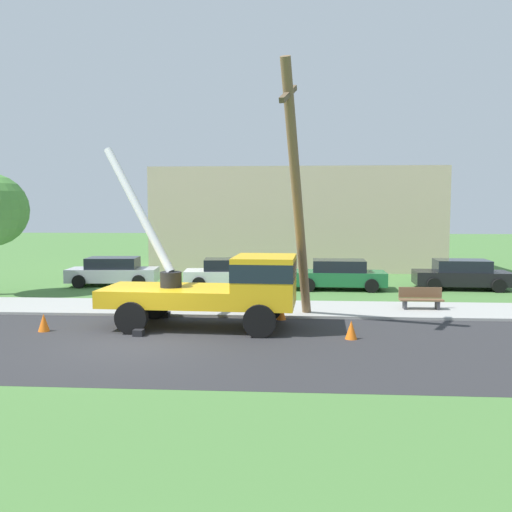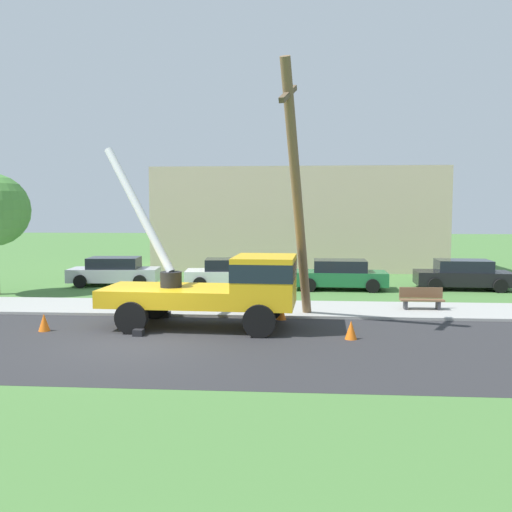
% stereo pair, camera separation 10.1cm
% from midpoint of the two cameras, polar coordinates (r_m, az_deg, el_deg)
% --- Properties ---
extents(ground_plane, '(120.00, 120.00, 0.00)m').
position_cam_midpoint_polar(ground_plane, '(27.80, -5.14, -3.07)').
color(ground_plane, '#477538').
extents(road_asphalt, '(80.00, 7.83, 0.01)m').
position_cam_midpoint_polar(road_asphalt, '(16.28, -12.12, -8.85)').
color(road_asphalt, '#2B2B2D').
rests_on(road_asphalt, ground).
extents(sidewalk_strip, '(80.00, 3.28, 0.10)m').
position_cam_midpoint_polar(sidewalk_strip, '(21.53, -7.95, -5.29)').
color(sidewalk_strip, '#9E9E99').
rests_on(sidewalk_strip, ground).
extents(utility_truck, '(6.75, 3.21, 5.98)m').
position_cam_midpoint_polar(utility_truck, '(17.76, -3.08, -2.98)').
color(utility_truck, gold).
rests_on(utility_truck, ground).
extents(leaning_utility_pole, '(1.15, 4.05, 8.41)m').
position_cam_midpoint_polar(leaning_utility_pole, '(18.10, 4.43, 6.31)').
color(leaning_utility_pole, brown).
rests_on(leaning_utility_pole, ground).
extents(traffic_cone_ahead, '(0.36, 0.36, 0.56)m').
position_cam_midpoint_polar(traffic_cone_ahead, '(16.60, 9.99, -7.56)').
color(traffic_cone_ahead, orange).
rests_on(traffic_cone_ahead, ground).
extents(traffic_cone_behind, '(0.36, 0.36, 0.56)m').
position_cam_midpoint_polar(traffic_cone_behind, '(18.64, -20.97, -6.44)').
color(traffic_cone_behind, orange).
rests_on(traffic_cone_behind, ground).
extents(traffic_cone_curbside, '(0.36, 0.36, 0.56)m').
position_cam_midpoint_polar(traffic_cone_curbside, '(19.22, 2.78, -5.79)').
color(traffic_cone_curbside, orange).
rests_on(traffic_cone_curbside, ground).
extents(parked_sedan_silver, '(4.54, 2.26, 1.42)m').
position_cam_midpoint_polar(parked_sedan_silver, '(28.56, -14.37, -1.55)').
color(parked_sedan_silver, '#B7B7BF').
rests_on(parked_sedan_silver, ground).
extents(parked_sedan_white, '(4.54, 2.27, 1.42)m').
position_cam_midpoint_polar(parked_sedan_white, '(26.88, -2.48, -1.80)').
color(parked_sedan_white, silver).
rests_on(parked_sedan_white, ground).
extents(parked_sedan_green, '(4.44, 2.09, 1.42)m').
position_cam_midpoint_polar(parked_sedan_green, '(26.57, 8.79, -1.93)').
color(parked_sedan_green, '#1E6638').
rests_on(parked_sedan_green, ground).
extents(parked_sedan_black, '(4.49, 2.17, 1.42)m').
position_cam_midpoint_polar(parked_sedan_black, '(28.09, 20.75, -1.82)').
color(parked_sedan_black, black).
rests_on(parked_sedan_black, ground).
extents(park_bench, '(1.60, 0.45, 0.90)m').
position_cam_midpoint_polar(park_bench, '(21.57, 16.91, -4.33)').
color(park_bench, brown).
rests_on(park_bench, ground).
extents(lowrise_building_backdrop, '(18.00, 6.00, 6.40)m').
position_cam_midpoint_polar(lowrise_building_backdrop, '(35.93, 4.42, 3.85)').
color(lowrise_building_backdrop, '#C6B293').
rests_on(lowrise_building_backdrop, ground).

